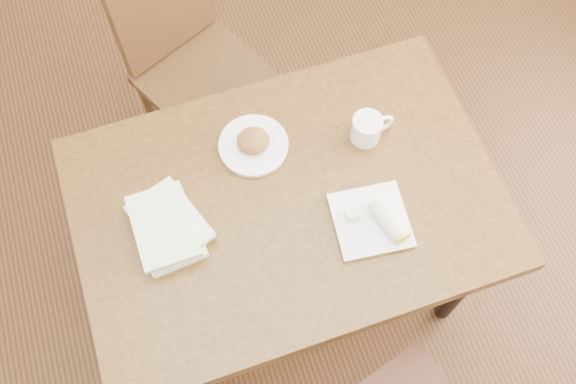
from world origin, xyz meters
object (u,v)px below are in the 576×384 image
object	(u,v)px
chair_far	(189,55)
coffee_mug	(368,128)
plate_scone	(253,144)
plate_burrito	(376,220)
table	(288,210)
book_stack	(167,226)

from	to	relation	value
chair_far	coffee_mug	world-z (taller)	chair_far
plate_scone	plate_burrito	world-z (taller)	plate_burrito
plate_burrito	plate_scone	bearing A→B (deg)	125.91
table	book_stack	xyz separation A→B (m)	(-0.36, 0.02, 0.11)
coffee_mug	plate_burrito	xyz separation A→B (m)	(-0.08, -0.28, -0.03)
plate_burrito	chair_far	bearing A→B (deg)	110.24
coffee_mug	plate_burrito	distance (m)	0.29
chair_far	plate_burrito	bearing A→B (deg)	-69.76
chair_far	plate_burrito	xyz separation A→B (m)	(0.34, -0.91, 0.22)
table	plate_burrito	xyz separation A→B (m)	(0.21, -0.15, 0.10)
coffee_mug	chair_far	bearing A→B (deg)	123.56
plate_burrito	coffee_mug	bearing A→B (deg)	73.17
coffee_mug	plate_burrito	bearing A→B (deg)	-106.83
book_stack	coffee_mug	bearing A→B (deg)	9.21
chair_far	plate_scone	bearing A→B (deg)	-81.81
plate_scone	coffee_mug	world-z (taller)	coffee_mug
plate_burrito	book_stack	distance (m)	0.60
book_stack	plate_burrito	bearing A→B (deg)	-16.82
book_stack	chair_far	bearing A→B (deg)	72.50
plate_scone	book_stack	xyz separation A→B (m)	(-0.31, -0.18, 0.01)
book_stack	plate_scone	bearing A→B (deg)	29.97
coffee_mug	book_stack	distance (m)	0.66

